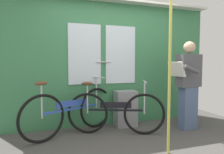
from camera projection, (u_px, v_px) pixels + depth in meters
ground_plane at (143, 153)px, 2.66m from camera, size 5.06×4.26×0.04m
train_door_wall at (112, 61)px, 3.83m from camera, size 4.06×0.28×2.37m
bicycle_near_door at (72, 111)px, 3.30m from camera, size 1.62×0.85×0.94m
bicycle_leaning_behind at (115, 112)px, 3.31m from camera, size 1.55×0.70×0.90m
passenger_reading_newspaper at (188, 83)px, 3.54m from camera, size 0.57×0.49×1.58m
trash_bin_by_wall at (125, 108)px, 3.75m from camera, size 0.40×0.28×0.67m
handrail_pole at (170, 65)px, 2.53m from camera, size 0.04×0.04×2.33m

